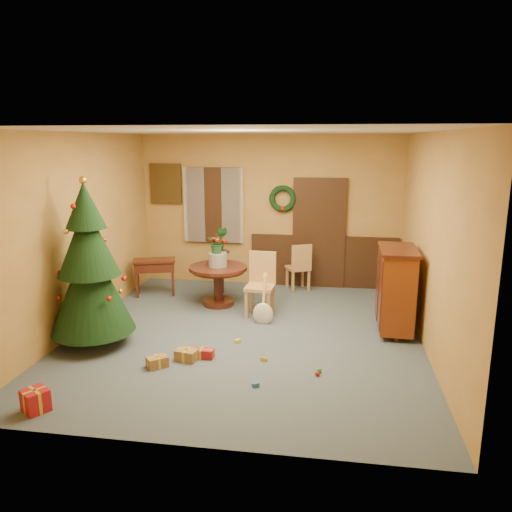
% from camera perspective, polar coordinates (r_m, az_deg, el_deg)
% --- Properties ---
extents(room_envelope, '(5.50, 5.50, 5.50)m').
position_cam_1_polar(room_envelope, '(9.63, 2.79, 3.12)').
color(room_envelope, '#3B4957').
rests_on(room_envelope, ground).
extents(dining_table, '(1.00, 1.00, 0.69)m').
position_cam_1_polar(dining_table, '(8.57, -4.34, -2.51)').
color(dining_table, black).
rests_on(dining_table, floor).
extents(urn, '(0.32, 0.32, 0.23)m').
position_cam_1_polar(urn, '(8.49, -4.38, -0.42)').
color(urn, slate).
rests_on(urn, dining_table).
extents(centerpiece_plant, '(0.33, 0.28, 0.36)m').
position_cam_1_polar(centerpiece_plant, '(8.42, -4.41, 1.55)').
color(centerpiece_plant, '#1E4C23').
rests_on(centerpiece_plant, urn).
extents(chair_near, '(0.47, 0.47, 1.03)m').
position_cam_1_polar(chair_near, '(8.08, 0.58, -2.93)').
color(chair_near, '#9E6E3F').
rests_on(chair_near, floor).
extents(chair_far, '(0.52, 0.52, 0.91)m').
position_cam_1_polar(chair_far, '(9.40, 4.98, -1.09)').
color(chair_far, '#9E6E3F').
rests_on(chair_far, floor).
extents(guitar, '(0.41, 0.54, 0.73)m').
position_cam_1_polar(guitar, '(7.71, 0.81, -5.10)').
color(guitar, beige).
rests_on(guitar, floor).
extents(plant_stand, '(0.31, 0.31, 0.81)m').
position_cam_1_polar(plant_stand, '(9.22, -4.01, -1.23)').
color(plant_stand, black).
rests_on(plant_stand, floor).
extents(stand_plant, '(0.26, 0.22, 0.45)m').
position_cam_1_polar(stand_plant, '(9.11, -4.06, 1.99)').
color(stand_plant, '#19471E').
rests_on(stand_plant, plant_stand).
extents(christmas_tree, '(1.13, 1.13, 2.33)m').
position_cam_1_polar(christmas_tree, '(7.09, -18.50, -1.28)').
color(christmas_tree, '#382111').
rests_on(christmas_tree, floor).
extents(writing_desk, '(0.83, 0.59, 0.67)m').
position_cam_1_polar(writing_desk, '(9.28, -11.51, -1.38)').
color(writing_desk, black).
rests_on(writing_desk, floor).
extents(sideboard, '(0.54, 1.00, 1.27)m').
position_cam_1_polar(sideboard, '(7.58, 15.71, -3.51)').
color(sideboard, '#5F1D0A').
rests_on(sideboard, floor).
extents(gift_a, '(0.30, 0.25, 0.15)m').
position_cam_1_polar(gift_a, '(6.64, -7.92, -11.13)').
color(gift_a, brown).
rests_on(gift_a, floor).
extents(gift_b, '(0.33, 0.33, 0.24)m').
position_cam_1_polar(gift_b, '(5.91, -23.89, -14.87)').
color(gift_b, '#A5161A').
rests_on(gift_b, floor).
extents(gift_c, '(0.30, 0.29, 0.14)m').
position_cam_1_polar(gift_c, '(6.52, -11.22, -11.77)').
color(gift_c, brown).
rests_on(gift_c, floor).
extents(gift_d, '(0.34, 0.14, 0.12)m').
position_cam_1_polar(gift_d, '(6.69, -6.32, -10.99)').
color(gift_d, '#A5161A').
rests_on(gift_d, floor).
extents(toy_a, '(0.09, 0.08, 0.05)m').
position_cam_1_polar(toy_a, '(5.95, -0.05, -14.50)').
color(toy_a, '#2663A8').
rests_on(toy_a, floor).
extents(toy_b, '(0.06, 0.06, 0.06)m').
position_cam_1_polar(toy_b, '(6.32, 7.22, -12.82)').
color(toy_b, '#268C43').
rests_on(toy_b, floor).
extents(toy_c, '(0.09, 0.09, 0.05)m').
position_cam_1_polar(toy_c, '(7.12, -2.11, -9.70)').
color(toy_c, yellow).
rests_on(toy_c, floor).
extents(toy_d, '(0.06, 0.06, 0.06)m').
position_cam_1_polar(toy_d, '(6.24, 7.02, -13.18)').
color(toy_d, '#AF200B').
rests_on(toy_d, floor).
extents(toy_e, '(0.09, 0.06, 0.05)m').
position_cam_1_polar(toy_e, '(6.58, 0.91, -11.69)').
color(toy_e, gold).
rests_on(toy_e, floor).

